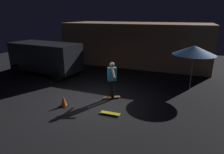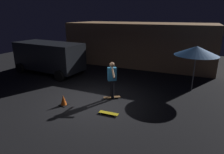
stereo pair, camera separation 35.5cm
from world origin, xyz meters
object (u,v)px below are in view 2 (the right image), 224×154
Objects in this scene: patio_umbrella at (197,51)px; skateboard_ridden at (112,97)px; traffic_cone at (63,101)px; skater at (112,77)px; skateboard_spare at (109,113)px; parked_van at (49,56)px.

skateboard_ridden is (-3.34, -2.59, -2.02)m from patio_umbrella.
skater is at bearing 43.42° from traffic_cone.
skateboard_spare is at bearing 1.12° from traffic_cone.
skateboard_ridden is at bearing -142.16° from patio_umbrella.
skateboard_ridden is 1.63× the size of traffic_cone.
skateboard_ridden is at bearing 43.42° from traffic_cone.
patio_umbrella is 3.07× the size of skateboard_ridden.
skateboard_ridden is at bearing 109.46° from skateboard_spare.
patio_umbrella is at bearing 37.84° from skater.
skateboard_spare is (-2.82, -4.07, -2.02)m from patio_umbrella.
skateboard_ridden is 1.57m from skateboard_spare.
patio_umbrella reaches higher than skater.
skater is at bearing 109.46° from skateboard_spare.
skateboard_spare is at bearing -70.54° from skateboard_ridden.
parked_van reaches higher than traffic_cone.
skateboard_spare is at bearing -30.96° from parked_van.
parked_van reaches higher than skater.
skateboard_ridden is 2.22m from traffic_cone.
skater reaches higher than skateboard_spare.
skater is at bearing -142.16° from patio_umbrella.
skateboard_ridden is at bearing 0.00° from skater.
skater reaches higher than traffic_cone.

